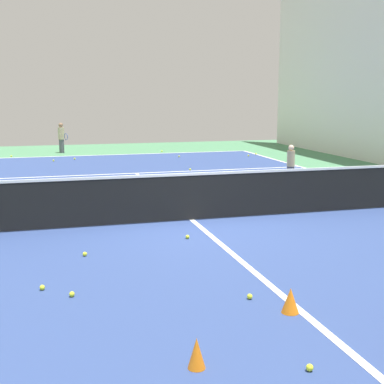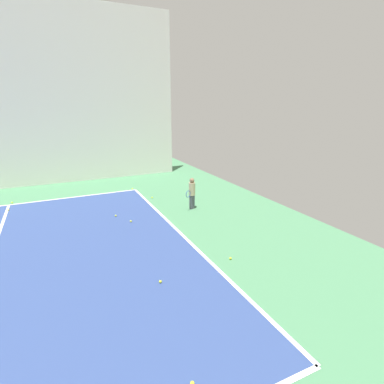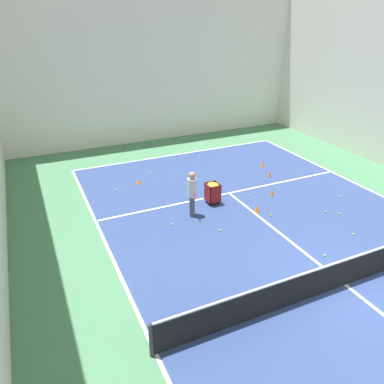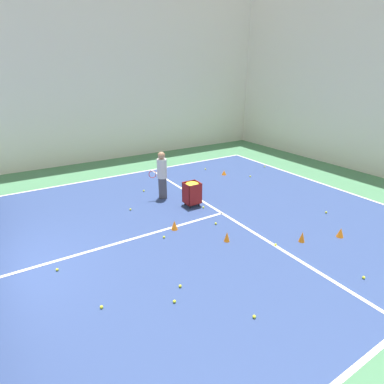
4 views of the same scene
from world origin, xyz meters
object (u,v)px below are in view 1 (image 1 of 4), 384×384
Objects in this scene: child_midcourt at (291,161)px; training_cone_1 at (197,353)px; player_near_baseline at (61,136)px; tennis_net at (192,196)px.

training_cone_1 is at bearing -66.11° from child_midcourt.
player_near_baseline is 19.07m from training_cone_1.
child_midcourt is (-5.87, 9.90, -0.11)m from player_near_baseline.
player_near_baseline is (2.04, -13.41, 0.24)m from tennis_net.
tennis_net is 39.79× the size of training_cone_1.
child_midcourt is (-3.83, -3.51, 0.13)m from tennis_net.
child_midcourt is 3.70× the size of training_cone_1.
player_near_baseline is at bearing 174.92° from child_midcourt.
player_near_baseline is at bearing -81.35° from tennis_net.
training_cone_1 is at bearing 74.88° from tennis_net.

